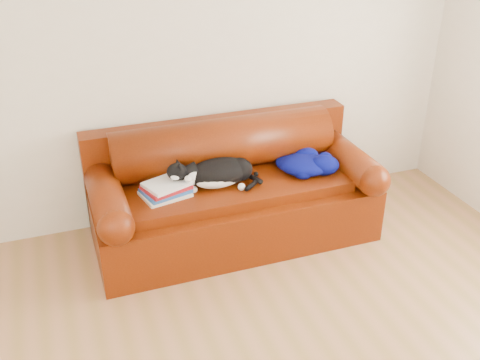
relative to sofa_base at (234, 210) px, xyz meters
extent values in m
cube|color=beige|center=(-0.19, 0.51, 1.06)|extent=(4.50, 0.02, 2.60)
cube|color=#3B1002|center=(0.00, 0.01, -0.03)|extent=(2.10, 0.90, 0.42)
cube|color=#3B1002|center=(0.00, -0.04, 0.21)|extent=(1.66, 0.62, 0.10)
cylinder|color=black|center=(-0.93, -0.32, -0.21)|extent=(0.06, 0.06, 0.05)
cylinder|color=black|center=(0.93, -0.32, -0.21)|extent=(0.06, 0.06, 0.05)
cylinder|color=black|center=(-0.93, 0.34, -0.21)|extent=(0.06, 0.06, 0.05)
cylinder|color=black|center=(0.93, 0.34, -0.21)|extent=(0.06, 0.06, 0.05)
cube|color=#3B1002|center=(0.00, 0.37, 0.19)|extent=(2.10, 0.18, 0.85)
cylinder|color=#3B1002|center=(0.00, 0.26, 0.44)|extent=(1.70, 0.40, 0.40)
cylinder|color=#3B1002|center=(-0.93, 0.01, 0.30)|extent=(0.24, 0.88, 0.24)
sphere|color=#3B1002|center=(-0.93, -0.43, 0.30)|extent=(0.24, 0.24, 0.24)
cylinder|color=#3B1002|center=(0.93, 0.01, 0.30)|extent=(0.24, 0.88, 0.24)
sphere|color=#3B1002|center=(0.93, -0.43, 0.30)|extent=(0.24, 0.24, 0.24)
cube|color=beige|center=(-0.52, -0.07, 0.28)|extent=(0.37, 0.31, 0.02)
cube|color=white|center=(-0.52, -0.07, 0.28)|extent=(0.35, 0.29, 0.02)
cube|color=#1E52A5|center=(-0.52, -0.07, 0.30)|extent=(0.36, 0.31, 0.02)
cube|color=white|center=(-0.52, -0.07, 0.30)|extent=(0.35, 0.30, 0.02)
cube|color=#A31219|center=(-0.52, -0.07, 0.33)|extent=(0.36, 0.32, 0.02)
cube|color=white|center=(-0.52, -0.07, 0.33)|extent=(0.35, 0.30, 0.02)
cube|color=silver|center=(-0.52, -0.07, 0.35)|extent=(0.36, 0.32, 0.02)
cube|color=white|center=(-0.52, -0.07, 0.35)|extent=(0.34, 0.30, 0.02)
ellipsoid|color=black|center=(-0.12, -0.04, 0.36)|extent=(0.51, 0.32, 0.20)
ellipsoid|color=white|center=(-0.15, -0.10, 0.33)|extent=(0.35, 0.19, 0.13)
ellipsoid|color=white|center=(-0.31, -0.05, 0.37)|extent=(0.15, 0.14, 0.12)
ellipsoid|color=black|center=(0.03, -0.05, 0.35)|extent=(0.22, 0.22, 0.17)
ellipsoid|color=black|center=(-0.43, 0.00, 0.43)|extent=(0.16, 0.15, 0.12)
ellipsoid|color=white|center=(-0.45, -0.04, 0.41)|extent=(0.08, 0.06, 0.05)
sphere|color=#BF7272|center=(-0.47, -0.05, 0.41)|extent=(0.02, 0.02, 0.02)
cone|color=black|center=(-0.42, -0.04, 0.48)|extent=(0.06, 0.05, 0.06)
cone|color=black|center=(-0.41, 0.03, 0.48)|extent=(0.06, 0.05, 0.06)
cylinder|color=black|center=(0.13, -0.09, 0.29)|extent=(0.09, 0.17, 0.04)
sphere|color=white|center=(-0.36, -0.07, 0.29)|extent=(0.05, 0.05, 0.05)
sphere|color=white|center=(0.00, -0.17, 0.29)|extent=(0.05, 0.05, 0.05)
ellipsoid|color=#020644|center=(0.56, -0.06, 0.33)|extent=(0.45, 0.42, 0.13)
ellipsoid|color=#020644|center=(0.68, -0.13, 0.34)|extent=(0.27, 0.25, 0.14)
ellipsoid|color=#020644|center=(0.48, 0.03, 0.31)|extent=(0.28, 0.31, 0.10)
ellipsoid|color=#020644|center=(0.62, 0.05, 0.34)|extent=(0.23, 0.19, 0.14)
ellipsoid|color=#020644|center=(0.50, -0.14, 0.31)|extent=(0.18, 0.19, 0.09)
ellipsoid|color=white|center=(0.61, -0.14, 0.34)|extent=(0.18, 0.09, 0.04)
camera|label=1|loc=(-1.20, -3.49, 2.21)|focal=42.00mm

